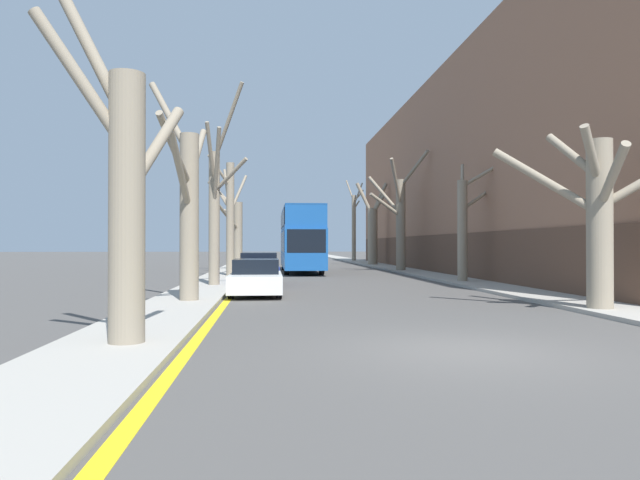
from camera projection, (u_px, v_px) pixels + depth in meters
The scene contains 18 objects.
ground_plane at pixel (464, 351), 9.93m from camera, with size 300.00×300.00×0.00m, color #4C4947.
sidewalk_left at pixel (244, 262), 59.20m from camera, with size 2.27×120.00×0.12m, color #A39E93.
sidewalk_right at pixel (360, 262), 60.27m from camera, with size 2.27×120.00×0.12m, color #A39E93.
building_facade_right at pixel (494, 178), 39.79m from camera, with size 10.08×48.32×13.07m.
kerb_line_stripe at pixel (256, 263), 59.31m from camera, with size 0.24×120.00×0.01m, color yellow.
street_tree_left_0 at pixel (123, 189), 10.17m from camera, with size 2.41×2.04×6.89m.
street_tree_left_1 at pixel (187, 204), 17.85m from camera, with size 1.82×4.35×7.22m.
street_tree_left_2 at pixel (216, 206), 24.74m from camera, with size 1.80×2.05×8.68m.
street_tree_left_3 at pixel (230, 215), 32.53m from camera, with size 2.13×2.83×6.87m.
street_tree_left_4 at pixel (236, 232), 40.22m from camera, with size 2.57×4.03×6.48m.
street_tree_right_0 at pixel (599, 212), 15.61m from camera, with size 5.25×3.45×5.19m.
street_tree_right_1 at pixel (465, 224), 27.61m from camera, with size 2.85×1.98×5.96m.
street_tree_right_2 at pixel (400, 218), 39.41m from camera, with size 3.81×3.62×8.15m.
street_tree_right_3 at pixel (373, 231), 51.26m from camera, with size 2.89×1.65×7.49m.
street_tree_right_4 at pixel (354, 224), 63.53m from camera, with size 2.16×3.29×9.18m.
double_decker_bus at pixel (301, 236), 38.91m from camera, with size 2.55×11.83×4.30m.
parked_car_0 at pixel (256, 278), 21.07m from camera, with size 1.87×4.45×1.33m.
parked_car_1 at pixel (259, 270), 26.64m from camera, with size 1.86×4.33×1.49m.
Camera 1 is at (-3.38, -9.69, 1.85)m, focal length 32.00 mm.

